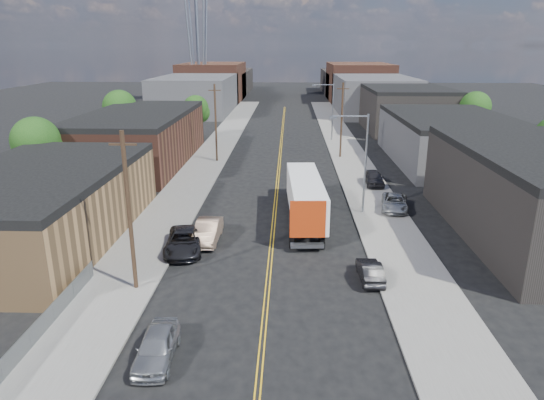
# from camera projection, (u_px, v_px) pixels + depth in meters

# --- Properties ---
(ground) EXTENTS (260.00, 260.00, 0.00)m
(ground) POSITION_uv_depth(u_px,v_px,m) (281.00, 141.00, 77.64)
(ground) COLOR black
(ground) RESTS_ON ground
(centerline) EXTENTS (0.32, 120.00, 0.01)m
(centerline) POSITION_uv_depth(u_px,v_px,m) (279.00, 162.00, 63.36)
(centerline) COLOR gold
(centerline) RESTS_ON ground
(sidewalk_left) EXTENTS (5.00, 140.00, 0.15)m
(sidewalk_left) POSITION_uv_depth(u_px,v_px,m) (207.00, 161.00, 63.67)
(sidewalk_left) COLOR slate
(sidewalk_left) RESTS_ON ground
(sidewalk_right) EXTENTS (5.00, 140.00, 0.15)m
(sidewalk_right) POSITION_uv_depth(u_px,v_px,m) (352.00, 162.00, 63.01)
(sidewalk_right) COLOR slate
(sidewalk_right) RESTS_ON ground
(warehouse_tan) EXTENTS (12.00, 22.00, 5.60)m
(warehouse_tan) POSITION_uv_depth(u_px,v_px,m) (39.00, 205.00, 37.43)
(warehouse_tan) COLOR olive
(warehouse_tan) RESTS_ON ground
(warehouse_brown) EXTENTS (12.00, 26.00, 6.60)m
(warehouse_brown) POSITION_uv_depth(u_px,v_px,m) (139.00, 138.00, 62.03)
(warehouse_brown) COLOR #4B281E
(warehouse_brown) RESTS_ON ground
(industrial_right_b) EXTENTS (14.00, 24.00, 6.10)m
(industrial_right_b) POSITION_uv_depth(u_px,v_px,m) (450.00, 139.00, 62.63)
(industrial_right_b) COLOR #3A3A3C
(industrial_right_b) RESTS_ON ground
(industrial_right_c) EXTENTS (14.00, 22.00, 7.60)m
(industrial_right_c) POSITION_uv_depth(u_px,v_px,m) (405.00, 108.00, 87.15)
(industrial_right_c) COLOR black
(industrial_right_c) RESTS_ON ground
(skyline_left_a) EXTENTS (16.00, 30.00, 8.00)m
(skyline_left_a) POSITION_uv_depth(u_px,v_px,m) (197.00, 94.00, 110.44)
(skyline_left_a) COLOR #3A3A3C
(skyline_left_a) RESTS_ON ground
(skyline_right_a) EXTENTS (16.00, 30.00, 8.00)m
(skyline_right_a) POSITION_uv_depth(u_px,v_px,m) (373.00, 95.00, 109.06)
(skyline_right_a) COLOR #3A3A3C
(skyline_right_a) RESTS_ON ground
(skyline_left_b) EXTENTS (16.00, 26.00, 10.00)m
(skyline_left_b) POSITION_uv_depth(u_px,v_px,m) (213.00, 82.00, 133.94)
(skyline_left_b) COLOR #4B281E
(skyline_left_b) RESTS_ON ground
(skyline_right_b) EXTENTS (16.00, 26.00, 10.00)m
(skyline_right_b) POSITION_uv_depth(u_px,v_px,m) (358.00, 82.00, 132.55)
(skyline_right_b) COLOR #4B281E
(skyline_right_b) RESTS_ON ground
(skyline_left_c) EXTENTS (16.00, 40.00, 7.00)m
(skyline_left_c) POSITION_uv_depth(u_px,v_px,m) (223.00, 82.00, 153.44)
(skyline_left_c) COLOR black
(skyline_left_c) RESTS_ON ground
(skyline_right_c) EXTENTS (16.00, 40.00, 7.00)m
(skyline_right_c) POSITION_uv_depth(u_px,v_px,m) (350.00, 83.00, 152.05)
(skyline_right_c) COLOR black
(skyline_right_c) RESTS_ON ground
(streetlight_near) EXTENTS (3.39, 0.25, 9.00)m
(streetlight_near) POSITION_uv_depth(u_px,v_px,m) (361.00, 156.00, 42.44)
(streetlight_near) COLOR gray
(streetlight_near) RESTS_ON ground
(streetlight_far) EXTENTS (3.39, 0.25, 9.00)m
(streetlight_far) POSITION_uv_depth(u_px,v_px,m) (330.00, 107.00, 75.76)
(streetlight_far) COLOR gray
(streetlight_far) RESTS_ON ground
(utility_pole_left_near) EXTENTS (1.60, 0.26, 10.00)m
(utility_pole_left_near) POSITION_uv_depth(u_px,v_px,m) (129.00, 212.00, 28.76)
(utility_pole_left_near) COLOR black
(utility_pole_left_near) RESTS_ON ground
(utility_pole_left_far) EXTENTS (1.60, 0.26, 10.00)m
(utility_pole_left_far) POSITION_uv_depth(u_px,v_px,m) (216.00, 123.00, 62.08)
(utility_pole_left_far) COLOR black
(utility_pole_left_far) RESTS_ON ground
(utility_pole_right) EXTENTS (1.60, 0.26, 10.00)m
(utility_pole_right) POSITION_uv_depth(u_px,v_px,m) (342.00, 120.00, 64.37)
(utility_pole_right) COLOR black
(utility_pole_right) RESTS_ON ground
(chainlink_fence) EXTENTS (0.05, 16.00, 1.22)m
(chainlink_fence) POSITION_uv_depth(u_px,v_px,m) (30.00, 339.00, 24.05)
(chainlink_fence) COLOR slate
(chainlink_fence) RESTS_ON ground
(tree_left_near) EXTENTS (4.85, 4.76, 7.91)m
(tree_left_near) POSITION_uv_depth(u_px,v_px,m) (37.00, 144.00, 48.34)
(tree_left_near) COLOR black
(tree_left_near) RESTS_ON ground
(tree_left_mid) EXTENTS (5.10, 5.04, 8.37)m
(tree_left_mid) POSITION_uv_depth(u_px,v_px,m) (120.00, 110.00, 72.05)
(tree_left_mid) COLOR black
(tree_left_mid) RESTS_ON ground
(tree_left_far) EXTENTS (4.35, 4.20, 6.97)m
(tree_left_far) POSITION_uv_depth(u_px,v_px,m) (196.00, 110.00, 78.64)
(tree_left_far) COLOR black
(tree_left_far) RESTS_ON ground
(tree_right_far) EXTENTS (4.85, 4.76, 7.91)m
(tree_right_far) POSITION_uv_depth(u_px,v_px,m) (475.00, 109.00, 75.03)
(tree_right_far) COLOR black
(tree_right_far) RESTS_ON ground
(semi_truck) EXTENTS (3.19, 15.33, 3.98)m
(semi_truck) POSITION_uv_depth(u_px,v_px,m) (305.00, 193.00, 42.20)
(semi_truck) COLOR white
(semi_truck) RESTS_ON ground
(car_left_a) EXTENTS (1.91, 4.44, 1.49)m
(car_left_a) POSITION_uv_depth(u_px,v_px,m) (157.00, 346.00, 23.30)
(car_left_a) COLOR #9B9EA0
(car_left_a) RESTS_ON ground
(car_left_b) EXTENTS (1.83, 5.04, 1.65)m
(car_left_b) POSITION_uv_depth(u_px,v_px,m) (208.00, 231.00, 37.58)
(car_left_b) COLOR #8E725D
(car_left_b) RESTS_ON ground
(car_left_c) EXTENTS (3.22, 5.91, 1.57)m
(car_left_c) POSITION_uv_depth(u_px,v_px,m) (184.00, 241.00, 35.74)
(car_left_c) COLOR black
(car_left_c) RESTS_ON ground
(car_right_oncoming) EXTENTS (1.44, 3.89, 1.27)m
(car_right_oncoming) POSITION_uv_depth(u_px,v_px,m) (370.00, 271.00, 31.35)
(car_right_oncoming) COLOR black
(car_right_oncoming) RESTS_ON ground
(car_right_lot_a) EXTENTS (3.13, 5.27, 1.37)m
(car_right_lot_a) POSITION_uv_depth(u_px,v_px,m) (395.00, 202.00, 44.44)
(car_right_lot_a) COLOR #96999A
(car_right_lot_a) RESTS_ON sidewalk_right
(car_right_lot_c) EXTENTS (1.93, 4.62, 1.56)m
(car_right_lot_c) POSITION_uv_depth(u_px,v_px,m) (374.00, 178.00, 52.37)
(car_right_lot_c) COLOR black
(car_right_lot_c) RESTS_ON sidewalk_right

